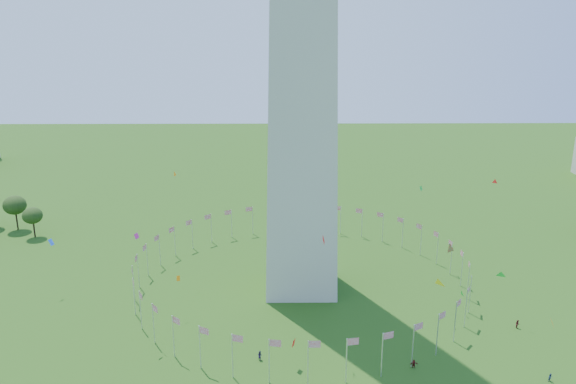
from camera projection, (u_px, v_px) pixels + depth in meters
name	position (u px, v px, depth m)	size (l,w,h in m)	color
flag_ring	(301.00, 270.00, 138.43)	(80.24, 80.24, 9.00)	silver
kites_aloft	(383.00, 268.00, 106.96)	(116.79, 70.51, 28.20)	yellow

